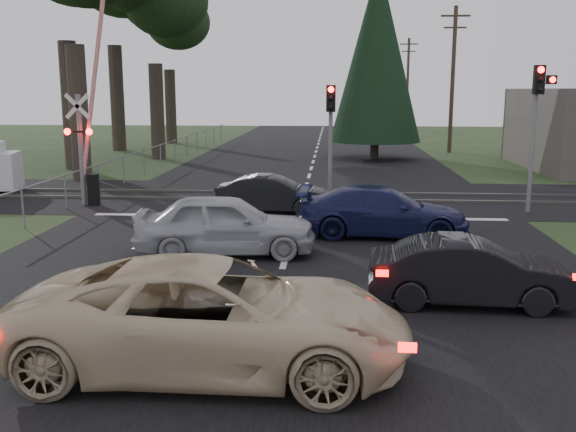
# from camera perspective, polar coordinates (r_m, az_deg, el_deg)

# --- Properties ---
(ground) EXTENTS (120.00, 120.00, 0.00)m
(ground) POSITION_cam_1_polar(r_m,az_deg,el_deg) (12.27, -1.33, -7.60)
(ground) COLOR #253B1A
(ground) RESTS_ON ground
(road) EXTENTS (14.00, 100.00, 0.01)m
(road) POSITION_cam_1_polar(r_m,az_deg,el_deg) (21.95, 1.09, 0.82)
(road) COLOR black
(road) RESTS_ON ground
(rail_corridor) EXTENTS (120.00, 8.00, 0.01)m
(rail_corridor) POSITION_cam_1_polar(r_m,az_deg,el_deg) (23.92, 1.34, 1.68)
(rail_corridor) COLOR black
(rail_corridor) RESTS_ON ground
(stop_line) EXTENTS (13.00, 0.35, 0.00)m
(stop_line) POSITION_cam_1_polar(r_m,az_deg,el_deg) (20.18, 0.83, -0.07)
(stop_line) COLOR silver
(stop_line) RESTS_ON ground
(rail_near) EXTENTS (120.00, 0.12, 0.10)m
(rail_near) POSITION_cam_1_polar(r_m,az_deg,el_deg) (23.12, 1.25, 1.47)
(rail_near) COLOR #59544C
(rail_near) RESTS_ON ground
(rail_far) EXTENTS (120.00, 0.12, 0.10)m
(rail_far) POSITION_cam_1_polar(r_m,az_deg,el_deg) (24.70, 1.43, 2.09)
(rail_far) COLOR #59544C
(rail_far) RESTS_ON ground
(crossing_signal) EXTENTS (1.62, 0.38, 6.96)m
(crossing_signal) POSITION_cam_1_polar(r_m,az_deg,el_deg) (23.01, -17.42, 5.95)
(crossing_signal) COLOR slate
(crossing_signal) RESTS_ON ground
(traffic_signal_right) EXTENTS (0.68, 0.48, 4.70)m
(traffic_signal_right) POSITION_cam_1_polar(r_m,az_deg,el_deg) (22.02, 21.32, 8.77)
(traffic_signal_right) COLOR slate
(traffic_signal_right) RESTS_ON ground
(traffic_signal_center) EXTENTS (0.32, 0.48, 4.10)m
(traffic_signal_center) POSITION_cam_1_polar(r_m,az_deg,el_deg) (22.27, 3.81, 8.21)
(traffic_signal_center) COLOR slate
(traffic_signal_center) RESTS_ON ground
(utility_pole_mid) EXTENTS (1.80, 0.26, 9.00)m
(utility_pole_mid) POSITION_cam_1_polar(r_m,az_deg,el_deg) (42.23, 14.43, 11.88)
(utility_pole_mid) COLOR #4C3D2D
(utility_pole_mid) RESTS_ON ground
(utility_pole_far) EXTENTS (1.80, 0.26, 9.00)m
(utility_pole_far) POSITION_cam_1_polar(r_m,az_deg,el_deg) (66.98, 10.59, 11.65)
(utility_pole_far) COLOR #4C3D2D
(utility_pole_far) RESTS_ON ground
(euc_tree_e) EXTENTS (6.00, 6.00, 13.20)m
(euc_tree_e) POSITION_cam_1_polar(r_m,az_deg,el_deg) (49.39, -10.68, 17.45)
(euc_tree_e) COLOR #473D33
(euc_tree_e) RESTS_ON ground
(conifer_tree) EXTENTS (5.20, 5.20, 11.00)m
(conifer_tree) POSITION_cam_1_polar(r_m,az_deg,el_deg) (37.70, 7.91, 14.18)
(conifer_tree) COLOR #473D33
(conifer_tree) RESTS_ON ground
(fence_left) EXTENTS (0.10, 36.00, 1.20)m
(fence_left) POSITION_cam_1_polar(r_m,az_deg,el_deg) (35.43, -10.58, 4.58)
(fence_left) COLOR slate
(fence_left) RESTS_ON ground
(cream_coupe) EXTENTS (5.64, 2.61, 1.57)m
(cream_coupe) POSITION_cam_1_polar(r_m,az_deg,el_deg) (9.29, -6.69, -8.81)
(cream_coupe) COLOR beige
(cream_coupe) RESTS_ON ground
(dark_hatchback) EXTENTS (3.82, 1.48, 1.24)m
(dark_hatchback) POSITION_cam_1_polar(r_m,az_deg,el_deg) (12.39, 15.94, -4.84)
(dark_hatchback) COLOR black
(dark_hatchback) RESTS_ON ground
(silver_car) EXTENTS (4.49, 2.14, 1.48)m
(silver_car) POSITION_cam_1_polar(r_m,az_deg,el_deg) (15.59, -5.59, -0.75)
(silver_car) COLOR #A9ADB1
(silver_car) RESTS_ON ground
(blue_sedan) EXTENTS (4.72, 2.10, 1.35)m
(blue_sedan) POSITION_cam_1_polar(r_m,az_deg,el_deg) (17.68, 8.41, 0.38)
(blue_sedan) COLOR #161943
(blue_sedan) RESTS_ON ground
(dark_car_far) EXTENTS (3.72, 1.45, 1.21)m
(dark_car_far) POSITION_cam_1_polar(r_m,az_deg,el_deg) (20.91, -1.39, 1.96)
(dark_car_far) COLOR black
(dark_car_far) RESTS_ON ground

